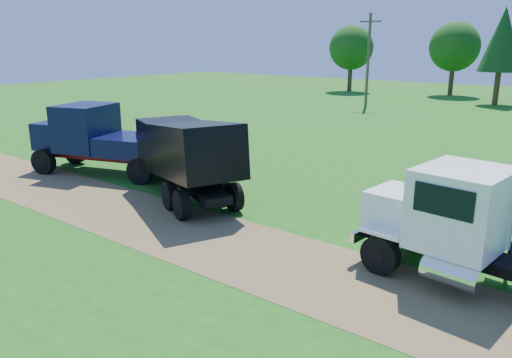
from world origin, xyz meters
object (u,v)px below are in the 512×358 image
Objects in this scene: white_semi_tractor at (463,226)px; black_dump_truck at (183,152)px; navy_truck at (99,139)px; orange_pickup at (512,202)px.

black_dump_truck is (-11.43, 0.83, 0.34)m from white_semi_tractor.
black_dump_truck is 1.03× the size of navy_truck.
white_semi_tractor reaches higher than navy_truck.
navy_truck is 18.48m from orange_pickup.
white_semi_tractor is at bearing -21.91° from navy_truck.
navy_truck is (-17.67, 1.11, 0.12)m from white_semi_tractor.
white_semi_tractor is 6.38m from orange_pickup.
black_dump_truck is at bearing -178.07° from white_semi_tractor.
white_semi_tractor is 1.66× the size of orange_pickup.
white_semi_tractor reaches higher than black_dump_truck.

